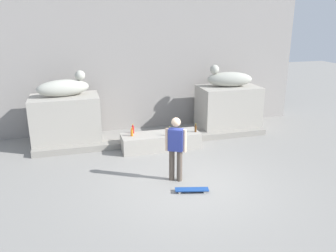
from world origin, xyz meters
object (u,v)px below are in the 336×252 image
(skater, at_px, (176,146))
(bottle_orange, at_px, (132,133))
(statue_reclining_right, at_px, (229,79))
(bottle_red, at_px, (133,129))
(bottle_brown, at_px, (196,129))
(skateboard, at_px, (192,190))
(bottle_clear, at_px, (170,132))
(statue_reclining_left, at_px, (64,87))

(skater, distance_m, bottle_orange, 2.40)
(statue_reclining_right, height_order, bottle_orange, statue_reclining_right)
(bottle_red, xyz_separation_m, bottle_orange, (-0.08, -0.25, -0.01))
(bottle_red, bearing_deg, skater, -75.84)
(bottle_red, xyz_separation_m, bottle_brown, (1.94, -0.42, -0.01))
(statue_reclining_right, xyz_separation_m, skater, (-2.99, -3.43, -0.98))
(statue_reclining_right, height_order, skateboard, statue_reclining_right)
(statue_reclining_right, xyz_separation_m, bottle_red, (-3.62, -0.90, -1.28))
(bottle_clear, bearing_deg, skater, -101.71)
(statue_reclining_left, xyz_separation_m, bottle_orange, (1.89, -1.15, -1.29))
(statue_reclining_left, distance_m, skater, 4.41)
(statue_reclining_left, distance_m, bottle_clear, 3.58)
(bottle_brown, bearing_deg, statue_reclining_left, 161.37)
(skater, relative_size, bottle_orange, 6.14)
(statue_reclining_left, distance_m, bottle_red, 2.51)
(statue_reclining_left, height_order, bottle_brown, statue_reclining_left)
(skateboard, relative_size, bottle_orange, 3.03)
(statue_reclining_right, height_order, bottle_clear, statue_reclining_right)
(skater, xyz_separation_m, skateboard, (0.19, -0.71, -0.86))
(bottle_brown, height_order, bottle_clear, bottle_clear)
(bottle_red, bearing_deg, bottle_clear, -27.87)
(bottle_clear, bearing_deg, bottle_brown, 8.67)
(bottle_brown, bearing_deg, bottle_orange, 175.36)
(skater, relative_size, bottle_clear, 5.62)
(bottle_red, relative_size, bottle_brown, 1.10)
(skateboard, bearing_deg, bottle_clear, -80.68)
(statue_reclining_left, height_order, bottle_clear, statue_reclining_left)
(bottle_brown, distance_m, bottle_orange, 2.02)
(skateboard, bearing_deg, bottle_brown, -97.52)
(bottle_brown, relative_size, bottle_clear, 0.92)
(bottle_brown, xyz_separation_m, bottle_clear, (-0.89, -0.14, 0.01))
(skateboard, bearing_deg, statue_reclining_right, -110.12)
(skateboard, height_order, bottle_brown, bottle_brown)
(statue_reclining_right, distance_m, bottle_red, 3.95)
(bottle_red, distance_m, bottle_clear, 1.18)
(skater, distance_m, bottle_clear, 2.04)
(statue_reclining_left, distance_m, statue_reclining_right, 5.59)
(skateboard, height_order, bottle_orange, bottle_orange)
(skateboard, bearing_deg, skater, -60.91)
(statue_reclining_left, distance_m, bottle_orange, 2.56)
(statue_reclining_left, relative_size, bottle_clear, 5.62)
(statue_reclining_left, height_order, bottle_red, statue_reclining_left)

